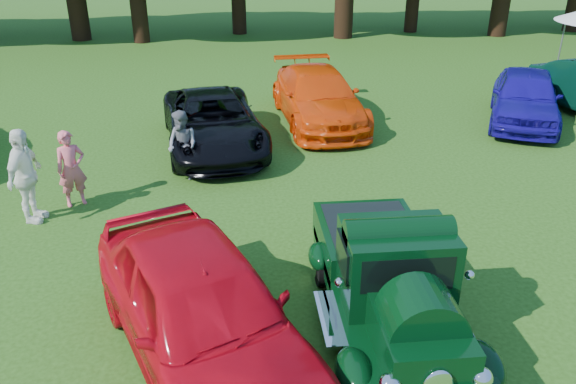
{
  "coord_description": "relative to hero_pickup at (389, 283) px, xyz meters",
  "views": [
    {
      "loc": [
        -1.07,
        -6.69,
        5.34
      ],
      "look_at": [
        -0.2,
        2.22,
        1.1
      ],
      "focal_mm": 35.0,
      "sensor_mm": 36.0,
      "label": 1
    }
  ],
  "objects": [
    {
      "name": "ground",
      "position": [
        -1.01,
        0.19,
        -0.75
      ],
      "size": [
        120.0,
        120.0,
        0.0
      ],
      "primitive_type": "plane",
      "color": "#254810",
      "rests_on": "ground"
    },
    {
      "name": "hero_pickup",
      "position": [
        0.0,
        0.0,
        0.0
      ],
      "size": [
        2.06,
        4.43,
        1.73
      ],
      "color": "black",
      "rests_on": "ground"
    },
    {
      "name": "red_convertible",
      "position": [
        -2.63,
        -0.45,
        0.09
      ],
      "size": [
        3.75,
        5.29,
        1.67
      ],
      "primitive_type": "imported",
      "rotation": [
        0.0,
        0.0,
        0.4
      ],
      "color": "red",
      "rests_on": "ground"
    },
    {
      "name": "back_car_black",
      "position": [
        -2.68,
        7.67,
        -0.03
      ],
      "size": [
        3.09,
        5.46,
        1.44
      ],
      "primitive_type": "imported",
      "rotation": [
        0.0,
        0.0,
        0.14
      ],
      "color": "black",
      "rests_on": "ground"
    },
    {
      "name": "back_car_orange",
      "position": [
        0.37,
        9.56,
        0.02
      ],
      "size": [
        2.59,
        5.5,
        1.55
      ],
      "primitive_type": "imported",
      "rotation": [
        0.0,
        0.0,
        0.08
      ],
      "color": "#E94108",
      "rests_on": "ground"
    },
    {
      "name": "back_car_blue",
      "position": [
        6.47,
        8.92,
        0.04
      ],
      "size": [
        3.66,
        5.0,
        1.58
      ],
      "primitive_type": "imported",
      "rotation": [
        0.0,
        0.0,
        -0.44
      ],
      "color": "#180D8F",
      "rests_on": "ground"
    },
    {
      "name": "spectator_pink",
      "position": [
        -5.51,
        4.57,
        0.06
      ],
      "size": [
        0.71,
        0.62,
        1.63
      ],
      "primitive_type": "imported",
      "rotation": [
        0.0,
        0.0,
        0.48
      ],
      "color": "#F16371",
      "rests_on": "ground"
    },
    {
      "name": "spectator_grey",
      "position": [
        -3.32,
        5.75,
        0.05
      ],
      "size": [
        0.98,
        0.98,
        1.61
      ],
      "primitive_type": "imported",
      "rotation": [
        0.0,
        0.0,
        -0.8
      ],
      "color": "slate",
      "rests_on": "ground"
    },
    {
      "name": "spectator_white",
      "position": [
        -6.19,
        3.9,
        0.21
      ],
      "size": [
        0.66,
        1.19,
        1.92
      ],
      "primitive_type": "imported",
      "rotation": [
        0.0,
        0.0,
        1.39
      ],
      "color": "white",
      "rests_on": "ground"
    }
  ]
}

